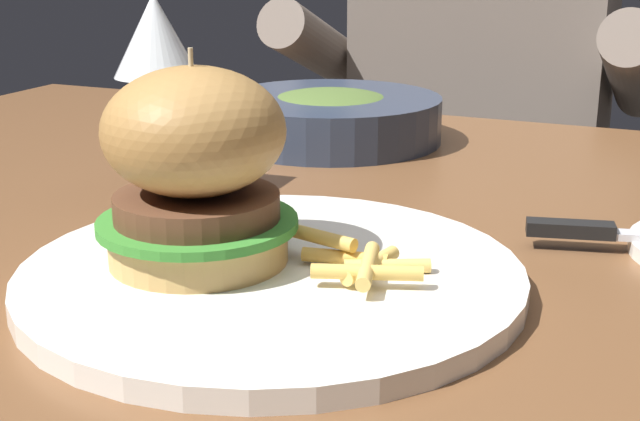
# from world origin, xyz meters

# --- Properties ---
(dining_table) EXTENTS (1.21, 0.98, 0.74)m
(dining_table) POSITION_xyz_m (0.00, 0.00, 0.66)
(dining_table) COLOR brown
(dining_table) RESTS_ON ground
(main_plate) EXTENTS (0.31, 0.31, 0.01)m
(main_plate) POSITION_xyz_m (0.04, -0.09, 0.75)
(main_plate) COLOR white
(main_plate) RESTS_ON dining_table
(burger_sandwich) EXTENTS (0.13, 0.13, 0.13)m
(burger_sandwich) POSITION_xyz_m (-0.01, -0.09, 0.82)
(burger_sandwich) COLOR tan
(burger_sandwich) RESTS_ON main_plate
(fries_pile) EXTENTS (0.12, 0.07, 0.02)m
(fries_pile) POSITION_xyz_m (0.09, -0.08, 0.76)
(fries_pile) COLOR #EABC5B
(fries_pile) RESTS_ON main_plate
(wine_glass) EXTENTS (0.07, 0.07, 0.17)m
(wine_glass) POSITION_xyz_m (-0.14, 0.07, 0.86)
(wine_glass) COLOR silver
(wine_glass) RESTS_ON dining_table
(soup_bowl) EXTENTS (0.23, 0.23, 0.05)m
(soup_bowl) POSITION_xyz_m (-0.09, 0.31, 0.77)
(soup_bowl) COLOR #2D384C
(soup_bowl) RESTS_ON dining_table
(diner_person) EXTENTS (0.51, 0.36, 1.18)m
(diner_person) POSITION_xyz_m (-0.03, 0.77, 0.56)
(diner_person) COLOR #282833
(diner_person) RESTS_ON ground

